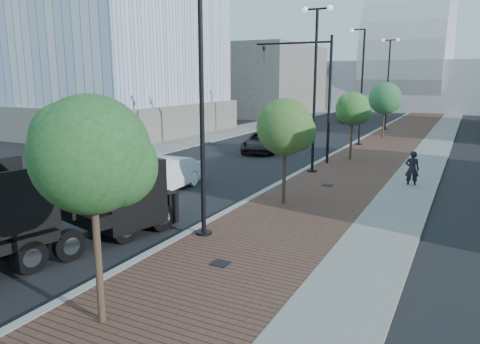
% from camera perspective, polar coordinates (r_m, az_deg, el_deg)
% --- Properties ---
extents(sidewalk, '(7.00, 140.00, 0.12)m').
position_cam_1_polar(sidewalk, '(43.50, 20.19, 3.98)').
color(sidewalk, '#4C2D23').
rests_on(sidewalk, ground).
extents(concrete_strip, '(2.40, 140.00, 0.13)m').
position_cam_1_polar(concrete_strip, '(43.27, 23.74, 3.67)').
color(concrete_strip, slate).
rests_on(concrete_strip, ground).
extents(curb, '(0.30, 140.00, 0.14)m').
position_cam_1_polar(curb, '(44.05, 15.67, 4.38)').
color(curb, gray).
rests_on(curb, ground).
extents(west_sidewalk, '(4.00, 140.00, 0.12)m').
position_cam_1_polar(west_sidewalk, '(48.30, 0.35, 5.44)').
color(west_sidewalk, slate).
rests_on(west_sidewalk, ground).
extents(dump_truck, '(5.29, 13.45, 3.07)m').
position_cam_1_polar(dump_truck, '(15.17, -25.05, -5.42)').
color(dump_truck, black).
rests_on(dump_truck, ground).
extents(white_sedan, '(1.92, 4.93, 1.60)m').
position_cam_1_polar(white_sedan, '(22.48, -9.47, -0.37)').
color(white_sedan, white).
rests_on(white_sedan, ground).
extents(dark_car_mid, '(3.61, 5.62, 1.44)m').
position_cam_1_polar(dark_car_mid, '(33.89, 2.72, 3.77)').
color(dark_car_mid, black).
rests_on(dark_car_mid, ground).
extents(dark_car_far, '(3.60, 5.36, 1.44)m').
position_cam_1_polar(dark_car_far, '(57.67, 13.55, 6.83)').
color(dark_car_far, black).
rests_on(dark_car_far, ground).
extents(pedestrian, '(0.74, 0.53, 1.87)m').
position_cam_1_polar(pedestrian, '(24.47, 20.86, 0.33)').
color(pedestrian, black).
rests_on(pedestrian, ground).
extents(streetlight_1, '(1.44, 0.56, 9.21)m').
position_cam_1_polar(streetlight_1, '(15.25, -5.19, 7.43)').
color(streetlight_1, black).
rests_on(streetlight_1, ground).
extents(streetlight_2, '(1.72, 0.56, 9.28)m').
position_cam_1_polar(streetlight_2, '(26.12, 9.40, 10.23)').
color(streetlight_2, black).
rests_on(streetlight_2, ground).
extents(streetlight_3, '(1.44, 0.56, 9.21)m').
position_cam_1_polar(streetlight_3, '(37.76, 14.90, 9.74)').
color(streetlight_3, black).
rests_on(streetlight_3, ground).
extents(streetlight_4, '(1.72, 0.56, 9.28)m').
position_cam_1_polar(streetlight_4, '(49.51, 18.11, 10.54)').
color(streetlight_4, black).
rests_on(streetlight_4, ground).
extents(traffic_mast, '(5.09, 0.20, 8.00)m').
position_cam_1_polar(traffic_mast, '(29.25, 9.54, 10.71)').
color(traffic_mast, black).
rests_on(traffic_mast, ground).
extents(tree_0, '(2.54, 2.52, 5.20)m').
position_cam_1_polar(tree_0, '(9.92, -17.98, 2.02)').
color(tree_0, '#382619').
rests_on(tree_0, ground).
extents(tree_1, '(2.46, 2.42, 4.66)m').
position_cam_1_polar(tree_1, '(19.30, 5.84, 5.64)').
color(tree_1, '#382619').
rests_on(tree_1, ground).
extents(tree_2, '(2.27, 2.21, 4.56)m').
position_cam_1_polar(tree_2, '(30.75, 14.09, 7.70)').
color(tree_2, '#382619').
rests_on(tree_2, ground).
extents(tree_3, '(2.84, 2.84, 5.06)m').
position_cam_1_polar(tree_3, '(42.50, 17.87, 8.82)').
color(tree_3, '#382619').
rests_on(tree_3, ground).
extents(tower_podium, '(19.00, 19.00, 3.00)m').
position_cam_1_polar(tower_podium, '(47.90, -16.04, 6.65)').
color(tower_podium, slate).
rests_on(tower_podium, ground).
extents(convention_center, '(50.00, 30.00, 50.00)m').
position_cam_1_polar(convention_center, '(88.49, 20.65, 11.50)').
color(convention_center, '#B2B6BD').
rests_on(convention_center, ground).
extents(commercial_block_nw, '(14.00, 20.00, 10.00)m').
position_cam_1_polar(commercial_block_nw, '(69.06, 2.69, 11.49)').
color(commercial_block_nw, '#5D5B54').
rests_on(commercial_block_nw, ground).
extents(utility_cover_1, '(0.50, 0.50, 0.02)m').
position_cam_1_polar(utility_cover_1, '(13.62, -2.47, -11.43)').
color(utility_cover_1, black).
rests_on(utility_cover_1, sidewalk).
extents(utility_cover_2, '(0.50, 0.50, 0.02)m').
position_cam_1_polar(utility_cover_2, '(23.35, 10.95, -1.65)').
color(utility_cover_2, black).
rests_on(utility_cover_2, sidewalk).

